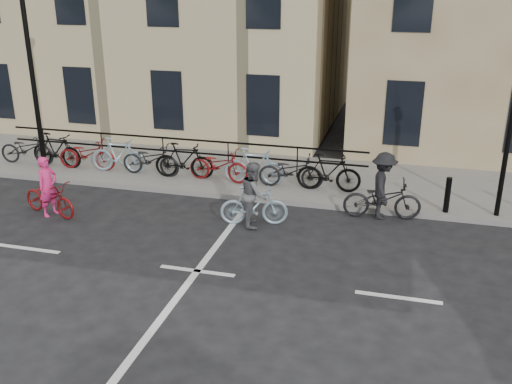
% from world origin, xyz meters
% --- Properties ---
extents(ground, '(120.00, 120.00, 0.00)m').
position_xyz_m(ground, '(0.00, 0.00, 0.00)').
color(ground, black).
rests_on(ground, ground).
extents(sidewalk, '(46.00, 4.00, 0.15)m').
position_xyz_m(sidewalk, '(-4.00, 6.00, 0.07)').
color(sidewalk, slate).
rests_on(sidewalk, ground).
extents(traffic_light, '(0.18, 0.30, 3.90)m').
position_xyz_m(traffic_light, '(6.20, 4.34, 2.45)').
color(traffic_light, black).
rests_on(traffic_light, sidewalk).
extents(lamp_post, '(0.36, 0.36, 5.28)m').
position_xyz_m(lamp_post, '(-6.50, 4.40, 3.49)').
color(lamp_post, black).
rests_on(lamp_post, sidewalk).
extents(bollard_east, '(0.14, 0.14, 0.90)m').
position_xyz_m(bollard_east, '(5.00, 4.25, 0.60)').
color(bollard_east, black).
rests_on(bollard_east, sidewalk).
extents(parked_bikes, '(11.45, 1.23, 1.05)m').
position_xyz_m(parked_bikes, '(-2.82, 5.04, 0.65)').
color(parked_bikes, black).
rests_on(parked_bikes, sidewalk).
extents(cyclist_pink, '(1.81, 1.04, 1.52)m').
position_xyz_m(cyclist_pink, '(-4.62, 1.85, 0.53)').
color(cyclist_pink, maroon).
rests_on(cyclist_pink, ground).
extents(cyclist_grey, '(1.70, 0.89, 1.59)m').
position_xyz_m(cyclist_grey, '(0.50, 2.59, 0.64)').
color(cyclist_grey, '#8FABBB').
rests_on(cyclist_grey, ground).
extents(cyclist_dark, '(1.97, 1.16, 1.69)m').
position_xyz_m(cyclist_dark, '(3.45, 3.81, 0.66)').
color(cyclist_dark, black).
rests_on(cyclist_dark, ground).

